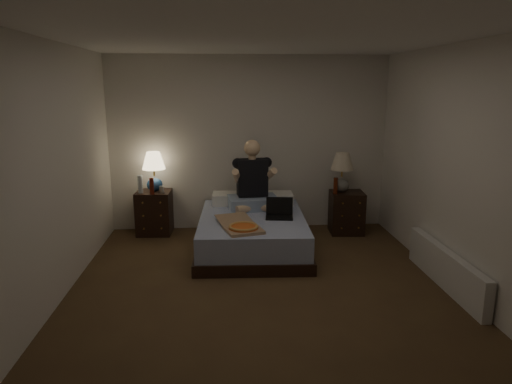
{
  "coord_description": "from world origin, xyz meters",
  "views": [
    {
      "loc": [
        -0.39,
        -4.32,
        2.08
      ],
      "look_at": [
        0.0,
        0.9,
        0.85
      ],
      "focal_mm": 32.0,
      "sensor_mm": 36.0,
      "label": 1
    }
  ],
  "objects": [
    {
      "name": "wall_left",
      "position": [
        -2.0,
        0.0,
        1.25
      ],
      "size": [
        0.0,
        4.5,
        2.5
      ],
      "primitive_type": "cube",
      "rotation": [
        1.57,
        0.0,
        1.57
      ],
      "color": "silver",
      "rests_on": "ground"
    },
    {
      "name": "beer_bottle_right",
      "position": [
        1.18,
        1.78,
        0.71
      ],
      "size": [
        0.06,
        0.06,
        0.23
      ],
      "primitive_type": "cylinder",
      "color": "#551E0C",
      "rests_on": "nightstand_right"
    },
    {
      "name": "ceiling",
      "position": [
        0.0,
        0.0,
        2.5
      ],
      "size": [
        4.0,
        4.5,
        0.0
      ],
      "primitive_type": "cube",
      "rotation": [
        3.14,
        0.0,
        0.0
      ],
      "color": "white",
      "rests_on": "ground"
    },
    {
      "name": "pizza_box",
      "position": [
        -0.16,
        0.68,
        0.48
      ],
      "size": [
        0.59,
        0.84,
        0.08
      ],
      "primitive_type": null,
      "rotation": [
        0.0,
        0.0,
        0.27
      ],
      "color": "tan",
      "rests_on": "bed"
    },
    {
      "name": "wall_front",
      "position": [
        0.0,
        -2.25,
        1.25
      ],
      "size": [
        4.0,
        0.0,
        2.5
      ],
      "primitive_type": "cube",
      "rotation": [
        -1.57,
        0.0,
        0.0
      ],
      "color": "silver",
      "rests_on": "ground"
    },
    {
      "name": "wall_back",
      "position": [
        0.0,
        2.25,
        1.25
      ],
      "size": [
        4.0,
        0.0,
        2.5
      ],
      "primitive_type": "cube",
      "rotation": [
        1.57,
        0.0,
        0.0
      ],
      "color": "silver",
      "rests_on": "ground"
    },
    {
      "name": "radiator",
      "position": [
        1.93,
        -0.0,
        0.2
      ],
      "size": [
        0.1,
        1.6,
        0.4
      ],
      "primitive_type": "cube",
      "color": "silver",
      "rests_on": "floor"
    },
    {
      "name": "laptop",
      "position": [
        0.32,
        1.18,
        0.56
      ],
      "size": [
        0.37,
        0.32,
        0.24
      ],
      "primitive_type": null,
      "rotation": [
        0.0,
        0.0,
        -0.13
      ],
      "color": "black",
      "rests_on": "bed"
    },
    {
      "name": "nightstand_right",
      "position": [
        1.37,
        1.87,
        0.3
      ],
      "size": [
        0.49,
        0.45,
        0.6
      ],
      "primitive_type": "cube",
      "rotation": [
        0.0,
        0.0,
        -0.07
      ],
      "color": "black",
      "rests_on": "floor"
    },
    {
      "name": "nightstand_left",
      "position": [
        -1.37,
        2.04,
        0.31
      ],
      "size": [
        0.49,
        0.45,
        0.62
      ],
      "primitive_type": "cube",
      "rotation": [
        0.0,
        0.0,
        -0.05
      ],
      "color": "black",
      "rests_on": "floor"
    },
    {
      "name": "soda_can",
      "position": [
        -1.24,
        1.92,
        0.67
      ],
      "size": [
        0.07,
        0.07,
        0.1
      ],
      "primitive_type": "cylinder",
      "color": "beige",
      "rests_on": "nightstand_left"
    },
    {
      "name": "wall_right",
      "position": [
        2.0,
        0.0,
        1.25
      ],
      "size": [
        0.0,
        4.5,
        2.5
      ],
      "primitive_type": "cube",
      "rotation": [
        1.57,
        0.0,
        -1.57
      ],
      "color": "silver",
      "rests_on": "ground"
    },
    {
      "name": "person",
      "position": [
        0.02,
        1.67,
        0.91
      ],
      "size": [
        0.71,
        0.59,
        0.93
      ],
      "primitive_type": null,
      "rotation": [
        0.0,
        0.0,
        0.11
      ],
      "color": "black",
      "rests_on": "bed"
    },
    {
      "name": "bed",
      "position": [
        -0.02,
        1.27,
        0.22
      ],
      "size": [
        1.39,
        1.82,
        0.44
      ],
      "primitive_type": "cube",
      "rotation": [
        0.0,
        0.0,
        -0.04
      ],
      "color": "#5367A7",
      "rests_on": "floor"
    },
    {
      "name": "water_bottle",
      "position": [
        -1.53,
        1.95,
        0.74
      ],
      "size": [
        0.07,
        0.07,
        0.25
      ],
      "primitive_type": "cylinder",
      "color": "silver",
      "rests_on": "nightstand_left"
    },
    {
      "name": "lamp_right",
      "position": [
        1.29,
        1.89,
        0.88
      ],
      "size": [
        0.4,
        0.4,
        0.56
      ],
      "primitive_type": null,
      "rotation": [
        0.0,
        0.0,
        0.29
      ],
      "color": "gray",
      "rests_on": "nightstand_right"
    },
    {
      "name": "beer_bottle_left",
      "position": [
        -1.36,
        1.86,
        0.73
      ],
      "size": [
        0.06,
        0.06,
        0.23
      ],
      "primitive_type": "cylinder",
      "color": "#611B0D",
      "rests_on": "nightstand_left"
    },
    {
      "name": "lamp_left",
      "position": [
        -1.35,
        2.04,
        0.9
      ],
      "size": [
        0.34,
        0.34,
        0.56
      ],
      "primitive_type": null,
      "rotation": [
        0.0,
        0.0,
        -0.06
      ],
      "color": "#254E88",
      "rests_on": "nightstand_left"
    },
    {
      "name": "floor",
      "position": [
        0.0,
        0.0,
        0.0
      ],
      "size": [
        4.0,
        4.5,
        0.0
      ],
      "primitive_type": "cube",
      "color": "brown",
      "rests_on": "ground"
    }
  ]
}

